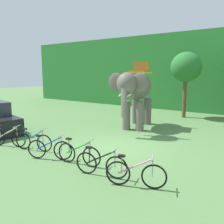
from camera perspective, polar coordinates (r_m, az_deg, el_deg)
The scene contains 10 objects.
ground_plane at distance 10.20m, azimuth 0.49°, elevation -8.43°, with size 80.00×80.00×0.00m, color #567F47.
foliage_hedge at distance 22.58m, azimuth 21.08°, elevation 8.99°, with size 36.00×6.00×6.34m, color #28702D.
tree_far_right at distance 17.19m, azimuth 17.49°, elevation 10.20°, with size 2.08×2.08×4.53m.
elephant at distance 13.30m, azimuth 5.91°, elevation 5.44°, with size 2.44×4.25×3.78m.
bike_white at distance 11.11m, azimuth -23.85°, elevation -5.68°, with size 1.61×0.74×0.92m.
bike_teal at distance 10.15m, azimuth -18.49°, elevation -6.75°, with size 1.65×0.66×0.92m.
bike_blue at distance 8.99m, azimuth -14.88°, elevation -8.67°, with size 1.56×0.83×0.92m.
bike_green at distance 8.29m, azimuth -8.07°, elevation -10.01°, with size 1.69×0.52×0.92m.
bike_black at distance 7.36m, azimuth -2.68°, elevation -12.51°, with size 1.67×0.59×0.92m.
bike_pink at distance 6.75m, azimuth 5.73°, elevation -14.68°, with size 1.61×0.74×0.92m.
Camera 1 is at (5.47, -8.01, 3.15)m, focal length 37.76 mm.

